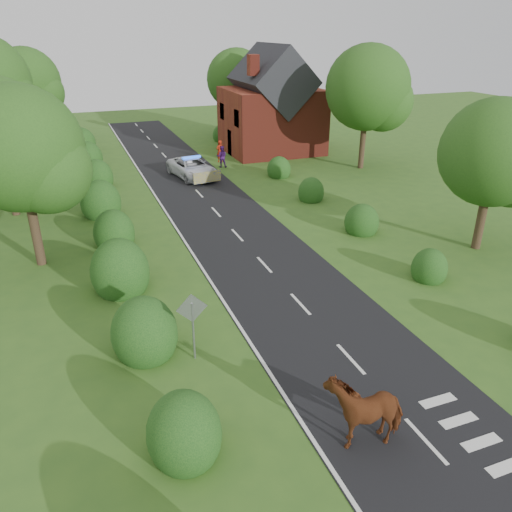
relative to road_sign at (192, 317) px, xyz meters
name	(u,v)px	position (x,y,z in m)	size (l,w,h in m)	color
ground	(351,359)	(5.00, -2.00, -1.65)	(120.00, 120.00, 0.00)	#365F21
road	(221,217)	(5.00, 13.00, -1.64)	(6.00, 70.00, 0.02)	black
road_markings	(205,233)	(3.40, 10.93, -1.63)	(4.96, 70.00, 0.01)	white
hedgerow_left	(115,242)	(-1.51, 9.69, -0.91)	(2.75, 50.41, 3.00)	#133B14
hedgerow_right	(350,216)	(11.60, 9.21, -1.10)	(2.10, 45.78, 2.10)	#133B14
tree_left_a	(26,154)	(-4.75, 9.86, 3.69)	(5.74, 5.60, 8.38)	#332316
tree_left_b	(3,131)	(-6.25, 17.86, 3.39)	(5.74, 5.60, 8.07)	#332316
tree_left_d	(30,84)	(-5.23, 37.85, 3.98)	(6.15, 6.00, 8.89)	#332316
tree_right_a	(499,157)	(16.23, 3.87, 3.09)	(5.33, 5.20, 7.56)	#332316
tree_right_b	(372,91)	(19.29, 19.84, 4.28)	(6.56, 6.40, 9.40)	#332316
tree_right_c	(240,82)	(14.27, 35.85, 3.69)	(6.15, 6.00, 8.58)	#332316
road_sign	(192,317)	(0.00, 0.00, 0.00)	(1.06, 0.08, 2.53)	gray
house	(272,109)	(14.49, 28.00, 2.13)	(8.00, 7.40, 9.17)	maroon
cow	(364,411)	(3.48, -5.14, -0.80)	(1.28, 2.41, 1.71)	#5A2C10
police_van	(192,168)	(5.61, 22.18, -0.93)	(3.25, 5.57, 1.59)	white
pedestrian_red	(220,151)	(8.96, 25.96, -0.75)	(0.66, 0.43, 1.81)	maroon
pedestrian_purple	(222,157)	(8.60, 24.26, -0.79)	(0.84, 0.65, 1.72)	#381250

